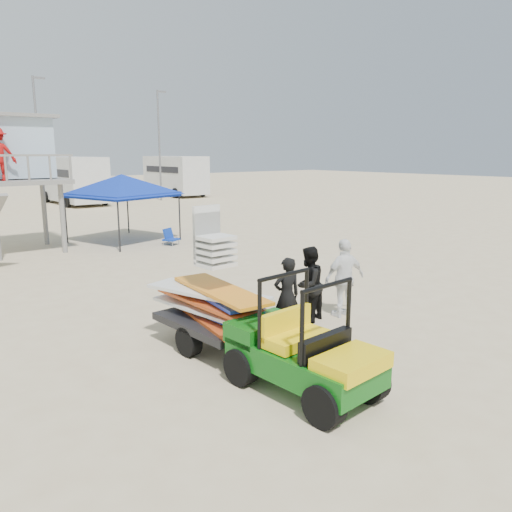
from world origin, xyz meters
TOP-DOWN VIEW (x-y plane):
  - ground at (0.00, 0.00)m, footprint 140.00×140.00m
  - utility_cart at (-1.38, -0.44)m, footprint 1.29×2.36m
  - surf_trailer at (-1.38, 1.89)m, footprint 1.53×2.65m
  - man_left at (0.14, 1.59)m, footprint 0.64×0.51m
  - man_mid at (0.99, 1.84)m, footprint 0.93×0.82m
  - man_right at (1.84, 1.59)m, footprint 1.07×0.59m
  - lifeguard_tower at (-1.66, 13.89)m, footprint 2.98×2.98m
  - canopy_blue at (2.17, 13.49)m, footprint 4.08×4.08m
  - beach_chair_b at (3.22, 11.70)m, footprint 0.71×0.79m
  - beach_chair_c at (5.12, 11.75)m, footprint 0.65×0.70m
  - rv_mid_right at (6.00, 29.99)m, footprint 2.64×7.00m
  - rv_far_right at (15.00, 31.49)m, footprint 2.64×6.60m
  - light_pole_left at (3.00, 27.00)m, footprint 0.14×0.14m
  - light_pole_right at (12.00, 28.50)m, footprint 0.14×0.14m
  - distant_beachgoers at (1.50, 24.63)m, footprint 9.44×9.90m

SIDE VIEW (x-z plane):
  - ground at x=0.00m, z-range 0.00..0.00m
  - beach_chair_b at x=3.22m, z-range -0.01..0.63m
  - beach_chair_c at x=5.12m, z-range -0.01..0.63m
  - man_left at x=0.14m, z-range 0.00..1.55m
  - man_mid at x=0.99m, z-range 0.00..1.62m
  - utility_cart at x=-1.38m, z-range -0.06..1.68m
  - man_right at x=1.84m, z-range 0.00..1.72m
  - distant_beachgoers at x=1.50m, z-range -0.01..1.75m
  - surf_trailer at x=-1.38m, z-range -0.21..2.09m
  - rv_far_right at x=15.00m, z-range 0.17..3.42m
  - rv_mid_right at x=6.00m, z-range 0.17..3.42m
  - canopy_blue at x=2.17m, z-range 1.00..4.10m
  - lifeguard_tower at x=-1.66m, z-range 1.16..5.89m
  - light_pole_left at x=3.00m, z-range 0.00..8.00m
  - light_pole_right at x=12.00m, z-range 0.00..8.00m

